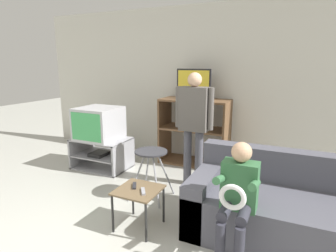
{
  "coord_description": "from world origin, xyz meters",
  "views": [
    {
      "loc": [
        1.54,
        -1.23,
        1.67
      ],
      "look_at": [
        0.11,
        1.84,
        0.9
      ],
      "focal_mm": 30.0,
      "sensor_mm": 36.0,
      "label": 1
    }
  ],
  "objects_px": {
    "person_standing_adult": "(194,119)",
    "couch": "(295,212)",
    "snack_table": "(139,194)",
    "tv_stand": "(102,153)",
    "person_seated_child": "(238,193)",
    "television_flat": "(194,85)",
    "remote_control_black": "(134,186)",
    "television_main": "(99,123)",
    "remote_control_white": "(143,191)",
    "folding_stool": "(151,158)",
    "media_shelf": "(194,131)"
  },
  "relations": [
    {
      "from": "television_flat",
      "to": "snack_table",
      "type": "height_order",
      "value": "television_flat"
    },
    {
      "from": "media_shelf",
      "to": "person_standing_adult",
      "type": "distance_m",
      "value": 0.93
    },
    {
      "from": "remote_control_white",
      "to": "person_standing_adult",
      "type": "distance_m",
      "value": 1.37
    },
    {
      "from": "television_main",
      "to": "remote_control_white",
      "type": "distance_m",
      "value": 1.98
    },
    {
      "from": "television_main",
      "to": "television_flat",
      "type": "relative_size",
      "value": 1.09
    },
    {
      "from": "folding_stool",
      "to": "television_flat",
      "type": "bearing_deg",
      "value": 88.67
    },
    {
      "from": "media_shelf",
      "to": "person_standing_adult",
      "type": "bearing_deg",
      "value": -71.12
    },
    {
      "from": "television_flat",
      "to": "couch",
      "type": "distance_m",
      "value": 2.48
    },
    {
      "from": "television_flat",
      "to": "folding_stool",
      "type": "distance_m",
      "value": 1.61
    },
    {
      "from": "folding_stool",
      "to": "person_seated_child",
      "type": "xyz_separation_m",
      "value": [
        1.19,
        -0.69,
        0.09
      ]
    },
    {
      "from": "remote_control_white",
      "to": "television_main",
      "type": "bearing_deg",
      "value": 106.57
    },
    {
      "from": "television_main",
      "to": "media_shelf",
      "type": "relative_size",
      "value": 0.55
    },
    {
      "from": "tv_stand",
      "to": "person_standing_adult",
      "type": "bearing_deg",
      "value": 0.64
    },
    {
      "from": "media_shelf",
      "to": "remote_control_white",
      "type": "height_order",
      "value": "media_shelf"
    },
    {
      "from": "media_shelf",
      "to": "television_flat",
      "type": "height_order",
      "value": "television_flat"
    },
    {
      "from": "media_shelf",
      "to": "couch",
      "type": "xyz_separation_m",
      "value": [
        1.58,
        -1.59,
        -0.28
      ]
    },
    {
      "from": "media_shelf",
      "to": "television_flat",
      "type": "distance_m",
      "value": 0.76
    },
    {
      "from": "couch",
      "to": "person_seated_child",
      "type": "height_order",
      "value": "person_seated_child"
    },
    {
      "from": "person_standing_adult",
      "to": "couch",
      "type": "bearing_deg",
      "value": -30.83
    },
    {
      "from": "tv_stand",
      "to": "person_seated_child",
      "type": "distance_m",
      "value": 2.75
    },
    {
      "from": "snack_table",
      "to": "person_standing_adult",
      "type": "height_order",
      "value": "person_standing_adult"
    },
    {
      "from": "television_flat",
      "to": "remote_control_black",
      "type": "xyz_separation_m",
      "value": [
        0.09,
        -2.0,
        -0.89
      ]
    },
    {
      "from": "remote_control_black",
      "to": "folding_stool",
      "type": "bearing_deg",
      "value": 72.2
    },
    {
      "from": "remote_control_white",
      "to": "folding_stool",
      "type": "bearing_deg",
      "value": 78.12
    },
    {
      "from": "television_flat",
      "to": "tv_stand",
      "type": "bearing_deg",
      "value": -146.77
    },
    {
      "from": "remote_control_white",
      "to": "couch",
      "type": "height_order",
      "value": "couch"
    },
    {
      "from": "remote_control_white",
      "to": "person_seated_child",
      "type": "distance_m",
      "value": 0.93
    },
    {
      "from": "tv_stand",
      "to": "folding_stool",
      "type": "xyz_separation_m",
      "value": [
        1.22,
        -0.58,
        0.28
      ]
    },
    {
      "from": "television_flat",
      "to": "person_standing_adult",
      "type": "xyz_separation_m",
      "value": [
        0.3,
        -0.8,
        -0.38
      ]
    },
    {
      "from": "snack_table",
      "to": "television_main",
      "type": "bearing_deg",
      "value": 139.86
    },
    {
      "from": "remote_control_white",
      "to": "person_standing_adult",
      "type": "bearing_deg",
      "value": 53.33
    },
    {
      "from": "folding_stool",
      "to": "person_seated_child",
      "type": "distance_m",
      "value": 1.38
    },
    {
      "from": "television_main",
      "to": "tv_stand",
      "type": "bearing_deg",
      "value": 11.13
    },
    {
      "from": "television_main",
      "to": "remote_control_white",
      "type": "bearing_deg",
      "value": -39.53
    },
    {
      "from": "tv_stand",
      "to": "media_shelf",
      "type": "bearing_deg",
      "value": 32.78
    },
    {
      "from": "tv_stand",
      "to": "couch",
      "type": "height_order",
      "value": "couch"
    },
    {
      "from": "remote_control_black",
      "to": "remote_control_white",
      "type": "height_order",
      "value": "same"
    },
    {
      "from": "television_main",
      "to": "person_seated_child",
      "type": "height_order",
      "value": "person_seated_child"
    },
    {
      "from": "media_shelf",
      "to": "remote_control_white",
      "type": "relative_size",
      "value": 7.78
    },
    {
      "from": "remote_control_black",
      "to": "person_seated_child",
      "type": "distance_m",
      "value": 1.08
    },
    {
      "from": "television_main",
      "to": "person_standing_adult",
      "type": "bearing_deg",
      "value": 0.79
    },
    {
      "from": "tv_stand",
      "to": "media_shelf",
      "type": "relative_size",
      "value": 0.77
    },
    {
      "from": "remote_control_white",
      "to": "person_standing_adult",
      "type": "height_order",
      "value": "person_standing_adult"
    },
    {
      "from": "television_main",
      "to": "media_shelf",
      "type": "xyz_separation_m",
      "value": [
        1.3,
        0.83,
        -0.18
      ]
    },
    {
      "from": "remote_control_white",
      "to": "person_seated_child",
      "type": "bearing_deg",
      "value": -35.44
    },
    {
      "from": "couch",
      "to": "person_seated_child",
      "type": "distance_m",
      "value": 0.76
    },
    {
      "from": "television_main",
      "to": "remote_control_black",
      "type": "height_order",
      "value": "television_main"
    },
    {
      "from": "tv_stand",
      "to": "person_seated_child",
      "type": "relative_size",
      "value": 0.84
    },
    {
      "from": "tv_stand",
      "to": "folding_stool",
      "type": "distance_m",
      "value": 1.38
    },
    {
      "from": "remote_control_black",
      "to": "remote_control_white",
      "type": "relative_size",
      "value": 1.0
    }
  ]
}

